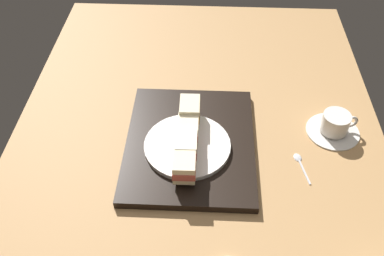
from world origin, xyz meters
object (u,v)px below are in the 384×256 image
object	(u,v)px
sandwich_inner_far	(186,146)
sandwich_farmost	(184,166)
coffee_cup	(335,125)
sandwich_nearmost	(190,111)
teaspoon	(300,161)
sandwich_plate	(187,146)
sandwich_inner_near	(188,129)

from	to	relation	value
sandwich_inner_far	sandwich_farmost	xyz separation A→B (cm)	(6.19, -0.11, -0.07)
sandwich_inner_far	coffee_cup	bearing A→B (deg)	107.77
sandwich_nearmost	teaspoon	world-z (taller)	sandwich_nearmost
sandwich_nearmost	teaspoon	distance (cm)	30.99
sandwich_inner_far	coffee_cup	world-z (taller)	sandwich_inner_far
sandwich_plate	sandwich_inner_near	world-z (taller)	sandwich_inner_near
sandwich_inner_near	coffee_cup	xyz separation A→B (cm)	(-6.30, 38.85, -3.19)
sandwich_plate	sandwich_farmost	world-z (taller)	sandwich_farmost
sandwich_inner_near	sandwich_plate	bearing A→B (deg)	-0.97
sandwich_farmost	teaspoon	xyz separation A→B (cm)	(-7.55, 28.69, -5.63)
sandwich_farmost	teaspoon	size ratio (longest dim) A/B	0.76
sandwich_farmost	coffee_cup	bearing A→B (deg)	115.55
sandwich_nearmost	sandwich_inner_near	xyz separation A→B (cm)	(6.19, -0.11, -0.47)
coffee_cup	sandwich_nearmost	bearing A→B (deg)	-89.84
coffee_cup	sandwich_inner_far	bearing A→B (deg)	-72.23
sandwich_plate	teaspoon	size ratio (longest dim) A/B	2.16
sandwich_nearmost	sandwich_inner_far	xyz separation A→B (cm)	(12.37, -0.21, -0.14)
coffee_cup	sandwich_plate	bearing A→B (deg)	-76.43
coffee_cup	teaspoon	world-z (taller)	coffee_cup
sandwich_plate	sandwich_nearmost	size ratio (longest dim) A/B	2.91
sandwich_nearmost	teaspoon	size ratio (longest dim) A/B	0.74
sandwich_inner_near	sandwich_nearmost	bearing A→B (deg)	179.03
sandwich_nearmost	teaspoon	bearing A→B (deg)	68.79
sandwich_plate	coffee_cup	world-z (taller)	coffee_cup
sandwich_inner_far	sandwich_farmost	world-z (taller)	sandwich_inner_far
sandwich_farmost	sandwich_inner_far	bearing A→B (deg)	179.03
sandwich_inner_far	sandwich_inner_near	bearing A→B (deg)	179.03
sandwich_plate	coffee_cup	bearing A→B (deg)	103.57
sandwich_farmost	sandwich_plate	bearing A→B (deg)	179.03
sandwich_inner_near	sandwich_farmost	distance (cm)	12.38
coffee_cup	teaspoon	distance (cm)	15.36
sandwich_plate	teaspoon	bearing A→B (deg)	86.53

